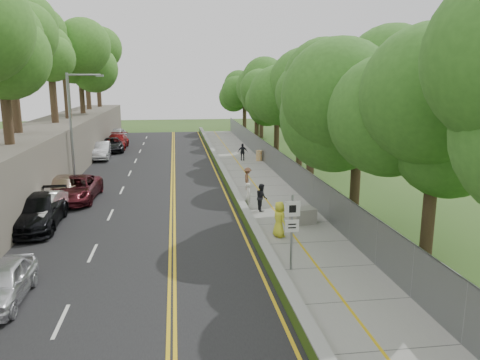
% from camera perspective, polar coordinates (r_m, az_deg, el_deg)
% --- Properties ---
extents(ground, '(140.00, 140.00, 0.00)m').
position_cam_1_polar(ground, '(21.88, 1.59, -8.05)').
color(ground, '#33511E').
rests_on(ground, ground).
extents(road, '(11.20, 66.00, 0.04)m').
position_cam_1_polar(road, '(36.09, -10.87, -0.08)').
color(road, black).
rests_on(road, ground).
extents(sidewalk, '(4.20, 66.00, 0.05)m').
position_cam_1_polar(sidewalk, '(36.53, 1.68, 0.29)').
color(sidewalk, gray).
rests_on(sidewalk, ground).
extents(jersey_barrier, '(0.42, 66.00, 0.60)m').
position_cam_1_polar(jersey_barrier, '(36.16, -1.91, 0.62)').
color(jersey_barrier, '#80DE26').
rests_on(jersey_barrier, ground).
extents(rock_embankment, '(5.00, 66.00, 4.00)m').
position_cam_1_polar(rock_embankment, '(37.07, -23.60, 2.55)').
color(rock_embankment, '#595147').
rests_on(rock_embankment, ground).
extents(chainlink_fence, '(0.04, 66.00, 2.00)m').
position_cam_1_polar(chainlink_fence, '(36.74, 4.92, 1.87)').
color(chainlink_fence, slate).
rests_on(chainlink_fence, ground).
extents(trees_embankment, '(6.40, 66.00, 13.00)m').
position_cam_1_polar(trees_embankment, '(36.63, -23.99, 15.79)').
color(trees_embankment, '#488B2B').
rests_on(trees_embankment, rock_embankment).
extents(trees_fenceside, '(7.00, 66.00, 14.00)m').
position_cam_1_polar(trees_fenceside, '(36.74, 8.74, 11.19)').
color(trees_fenceside, '#3E7C27').
rests_on(trees_fenceside, ground).
extents(streetlight, '(2.52, 0.22, 8.00)m').
position_cam_1_polar(streetlight, '(35.08, -19.59, 6.73)').
color(streetlight, gray).
rests_on(streetlight, ground).
extents(signpost, '(0.62, 0.09, 3.10)m').
position_cam_1_polar(signpost, '(18.65, 6.36, -5.38)').
color(signpost, gray).
rests_on(signpost, sidewalk).
extents(construction_barrel, '(0.59, 0.59, 0.96)m').
position_cam_1_polar(construction_barrel, '(43.91, 2.34, 2.99)').
color(construction_barrel, orange).
rests_on(construction_barrel, sidewalk).
extents(concrete_block, '(1.37, 1.13, 0.81)m').
position_cam_1_polar(concrete_block, '(25.19, 7.69, -4.31)').
color(concrete_block, gray).
rests_on(concrete_block, sidewalk).
extents(car_0, '(1.67, 4.08, 1.39)m').
position_cam_1_polar(car_0, '(18.34, -27.08, -11.11)').
color(car_0, silver).
rests_on(car_0, road).
extents(car_1, '(1.94, 5.04, 1.64)m').
position_cam_1_polar(car_1, '(26.74, -23.24, -3.34)').
color(car_1, silver).
rests_on(car_1, road).
extents(car_2, '(2.73, 5.56, 1.52)m').
position_cam_1_polar(car_2, '(31.19, -19.36, -1.03)').
color(car_2, '#51161D').
rests_on(car_2, road).
extents(car_3, '(2.47, 5.77, 1.66)m').
position_cam_1_polar(car_3, '(26.37, -23.46, -3.55)').
color(car_3, black).
rests_on(car_3, road).
extents(car_4, '(2.02, 4.86, 1.65)m').
position_cam_1_polar(car_4, '(31.35, -20.94, -0.96)').
color(car_4, tan).
rests_on(car_4, road).
extents(car_5, '(2.07, 5.05, 1.63)m').
position_cam_1_polar(car_5, '(46.88, -16.65, 3.47)').
color(car_5, silver).
rests_on(car_5, road).
extents(car_6, '(2.91, 5.39, 1.44)m').
position_cam_1_polar(car_6, '(51.35, -15.33, 4.17)').
color(car_6, black).
rests_on(car_6, road).
extents(car_7, '(2.28, 5.50, 1.59)m').
position_cam_1_polar(car_7, '(53.43, -14.78, 4.58)').
color(car_7, maroon).
rests_on(car_7, road).
extents(car_8, '(2.26, 4.90, 1.63)m').
position_cam_1_polar(car_8, '(59.70, -14.82, 5.37)').
color(car_8, silver).
rests_on(car_8, road).
extents(painter_0, '(0.84, 1.01, 1.76)m').
position_cam_1_polar(painter_0, '(22.78, 4.81, -4.79)').
color(painter_0, yellow).
rests_on(painter_0, sidewalk).
extents(painter_1, '(0.40, 0.59, 1.57)m').
position_cam_1_polar(painter_1, '(27.55, 1.04, -1.94)').
color(painter_1, white).
rests_on(painter_1, sidewalk).
extents(painter_2, '(0.64, 0.81, 1.59)m').
position_cam_1_polar(painter_2, '(27.21, 2.65, -2.11)').
color(painter_2, black).
rests_on(painter_2, sidewalk).
extents(painter_3, '(0.72, 1.08, 1.56)m').
position_cam_1_polar(painter_3, '(32.32, 0.94, 0.18)').
color(painter_3, brown).
rests_on(painter_3, sidewalk).
extents(person_far, '(0.99, 0.53, 1.61)m').
position_cam_1_polar(person_far, '(43.94, 0.33, 3.43)').
color(person_far, black).
rests_on(person_far, sidewalk).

